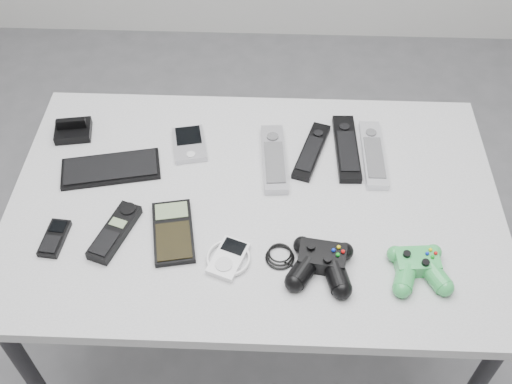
{
  "coord_description": "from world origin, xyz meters",
  "views": [
    {
      "loc": [
        0.06,
        -1.01,
        1.84
      ],
      "look_at": [
        0.03,
        -0.08,
        0.79
      ],
      "focal_mm": 42.0,
      "sensor_mm": 36.0,
      "label": 1
    }
  ],
  "objects_px": {
    "remote_black_a": "(312,151)",
    "mobile_phone": "(54,238)",
    "calculator": "(173,232)",
    "remote_silver_b": "(373,154)",
    "controller_green": "(418,266)",
    "cordless_handset": "(115,232)",
    "desk": "(255,217)",
    "controller_black": "(321,262)",
    "mp3_player": "(228,258)",
    "remote_black_b": "(347,148)",
    "remote_silver_a": "(274,158)",
    "pda_keyboard": "(111,168)",
    "pda": "(189,144)"
  },
  "relations": [
    {
      "from": "calculator",
      "to": "mp3_player",
      "type": "distance_m",
      "value": 0.14
    },
    {
      "from": "cordless_handset",
      "to": "calculator",
      "type": "relative_size",
      "value": 0.93
    },
    {
      "from": "mp3_player",
      "to": "controller_black",
      "type": "bearing_deg",
      "value": 16.63
    },
    {
      "from": "remote_black_a",
      "to": "cordless_handset",
      "type": "relative_size",
      "value": 1.23
    },
    {
      "from": "cordless_handset",
      "to": "controller_green",
      "type": "relative_size",
      "value": 1.19
    },
    {
      "from": "remote_silver_a",
      "to": "mp3_player",
      "type": "height_order",
      "value": "remote_silver_a"
    },
    {
      "from": "cordless_handset",
      "to": "mp3_player",
      "type": "bearing_deg",
      "value": 6.19
    },
    {
      "from": "desk",
      "to": "controller_black",
      "type": "xyz_separation_m",
      "value": [
        0.15,
        -0.19,
        0.09
      ]
    },
    {
      "from": "mobile_phone",
      "to": "remote_black_a",
      "type": "bearing_deg",
      "value": 32.43
    },
    {
      "from": "cordless_handset",
      "to": "controller_green",
      "type": "height_order",
      "value": "controller_green"
    },
    {
      "from": "remote_silver_b",
      "to": "calculator",
      "type": "height_order",
      "value": "remote_silver_b"
    },
    {
      "from": "cordless_handset",
      "to": "desk",
      "type": "bearing_deg",
      "value": 40.1
    },
    {
      "from": "remote_silver_a",
      "to": "mobile_phone",
      "type": "bearing_deg",
      "value": -155.68
    },
    {
      "from": "remote_black_a",
      "to": "mp3_player",
      "type": "xyz_separation_m",
      "value": [
        -0.19,
        -0.33,
        -0.0
      ]
    },
    {
      "from": "pda",
      "to": "remote_black_b",
      "type": "xyz_separation_m",
      "value": [
        0.4,
        0.0,
        0.0
      ]
    },
    {
      "from": "controller_green",
      "to": "mp3_player",
      "type": "bearing_deg",
      "value": 173.03
    },
    {
      "from": "pda_keyboard",
      "to": "remote_black_b",
      "type": "bearing_deg",
      "value": -2.93
    },
    {
      "from": "desk",
      "to": "controller_black",
      "type": "height_order",
      "value": "controller_black"
    },
    {
      "from": "remote_silver_b",
      "to": "controller_green",
      "type": "distance_m",
      "value": 0.35
    },
    {
      "from": "mobile_phone",
      "to": "controller_green",
      "type": "bearing_deg",
      "value": 1.4
    },
    {
      "from": "remote_black_a",
      "to": "remote_black_b",
      "type": "height_order",
      "value": "remote_black_b"
    },
    {
      "from": "mobile_phone",
      "to": "mp3_player",
      "type": "height_order",
      "value": "mp3_player"
    },
    {
      "from": "mobile_phone",
      "to": "desk",
      "type": "bearing_deg",
      "value": 22.7
    },
    {
      "from": "controller_green",
      "to": "cordless_handset",
      "type": "bearing_deg",
      "value": 168.78
    },
    {
      "from": "remote_black_a",
      "to": "remote_silver_b",
      "type": "xyz_separation_m",
      "value": [
        0.15,
        -0.01,
        0.0
      ]
    },
    {
      "from": "remote_black_a",
      "to": "calculator",
      "type": "height_order",
      "value": "remote_black_a"
    },
    {
      "from": "pda",
      "to": "cordless_handset",
      "type": "height_order",
      "value": "cordless_handset"
    },
    {
      "from": "remote_silver_a",
      "to": "remote_black_a",
      "type": "height_order",
      "value": "remote_silver_a"
    },
    {
      "from": "mp3_player",
      "to": "mobile_phone",
      "type": "bearing_deg",
      "value": -165.26
    },
    {
      "from": "desk",
      "to": "calculator",
      "type": "relative_size",
      "value": 6.67
    },
    {
      "from": "mobile_phone",
      "to": "mp3_player",
      "type": "bearing_deg",
      "value": -0.5
    },
    {
      "from": "mobile_phone",
      "to": "mp3_player",
      "type": "xyz_separation_m",
      "value": [
        0.39,
        -0.04,
        0.0
      ]
    },
    {
      "from": "mp3_player",
      "to": "controller_black",
      "type": "height_order",
      "value": "controller_black"
    },
    {
      "from": "remote_silver_a",
      "to": "cordless_handset",
      "type": "xyz_separation_m",
      "value": [
        -0.35,
        -0.24,
        0.0
      ]
    },
    {
      "from": "calculator",
      "to": "remote_silver_b",
      "type": "bearing_deg",
      "value": 18.48
    },
    {
      "from": "remote_black_b",
      "to": "mp3_player",
      "type": "relative_size",
      "value": 2.22
    },
    {
      "from": "remote_black_b",
      "to": "controller_black",
      "type": "height_order",
      "value": "controller_black"
    },
    {
      "from": "pda",
      "to": "mp3_player",
      "type": "bearing_deg",
      "value": -82.19
    },
    {
      "from": "cordless_handset",
      "to": "controller_black",
      "type": "distance_m",
      "value": 0.46
    },
    {
      "from": "remote_silver_b",
      "to": "cordless_handset",
      "type": "relative_size",
      "value": 1.4
    },
    {
      "from": "remote_silver_b",
      "to": "mp3_player",
      "type": "height_order",
      "value": "remote_silver_b"
    },
    {
      "from": "mp3_player",
      "to": "controller_black",
      "type": "relative_size",
      "value": 0.43
    },
    {
      "from": "mobile_phone",
      "to": "cordless_handset",
      "type": "relative_size",
      "value": 0.61
    },
    {
      "from": "remote_black_a",
      "to": "mobile_phone",
      "type": "bearing_deg",
      "value": -135.47
    },
    {
      "from": "mobile_phone",
      "to": "calculator",
      "type": "xyz_separation_m",
      "value": [
        0.26,
        0.03,
        0.0
      ]
    },
    {
      "from": "remote_black_a",
      "to": "cordless_handset",
      "type": "bearing_deg",
      "value": -130.74
    },
    {
      "from": "remote_silver_b",
      "to": "mobile_phone",
      "type": "bearing_deg",
      "value": -158.96
    },
    {
      "from": "mp3_player",
      "to": "controller_green",
      "type": "height_order",
      "value": "controller_green"
    },
    {
      "from": "remote_silver_a",
      "to": "controller_black",
      "type": "height_order",
      "value": "controller_black"
    },
    {
      "from": "desk",
      "to": "mobile_phone",
      "type": "xyz_separation_m",
      "value": [
        -0.44,
        -0.14,
        0.08
      ]
    }
  ]
}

